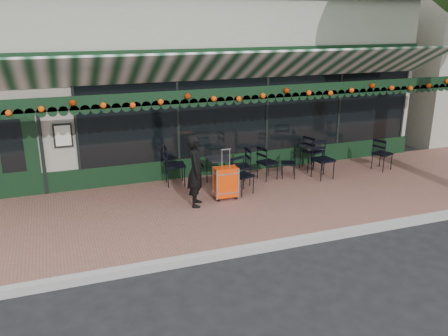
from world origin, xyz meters
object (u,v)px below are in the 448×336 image
object	(u,v)px
cafe_table_a	(312,149)
chair_a_right	(313,151)
woman	(196,171)
cafe_table_b	(219,161)
chair_a_front	(323,160)
chair_solo	(175,165)
chair_b_right	(267,163)
chair_b_front	(243,176)
chair_a_left	(288,163)
suitcase	(226,183)
chair_a_extra	(382,154)
chair_b_left	(240,167)

from	to	relation	value
cafe_table_a	chair_a_right	distance (m)	0.24
woman	cafe_table_b	xyz separation A→B (m)	(0.90, 1.08, -0.18)
chair_a_front	cafe_table_b	bearing A→B (deg)	163.95
cafe_table_b	chair_solo	distance (m)	1.07
chair_b_right	chair_b_front	world-z (taller)	chair_b_right
chair_a_left	chair_a_right	bearing A→B (deg)	140.03
cafe_table_a	chair_a_right	size ratio (longest dim) A/B	0.71
suitcase	chair_a_left	distance (m)	2.18
cafe_table_b	chair_b_front	distance (m)	0.83
woman	cafe_table_b	bearing A→B (deg)	-19.42
chair_a_left	chair_a_extra	world-z (taller)	chair_a_extra
chair_b_left	suitcase	bearing A→B (deg)	-37.01
cafe_table_a	suitcase	bearing A→B (deg)	-157.06
chair_a_extra	chair_b_front	distance (m)	4.19
suitcase	cafe_table_a	distance (m)	3.14
woman	chair_b_left	xyz separation A→B (m)	(1.39, 0.91, -0.34)
woman	chair_a_right	distance (m)	4.05
chair_a_extra	chair_b_front	size ratio (longest dim) A/B	1.02
chair_solo	chair_a_extra	bearing A→B (deg)	-91.14
chair_solo	chair_a_left	bearing A→B (deg)	-92.98
cafe_table_b	chair_a_left	distance (m)	1.85
suitcase	chair_b_left	xyz separation A→B (m)	(0.67, 0.78, 0.06)
chair_a_right	chair_b_front	world-z (taller)	chair_a_right
chair_b_right	chair_a_right	bearing A→B (deg)	-87.97
chair_a_right	chair_solo	distance (m)	3.84
chair_b_front	chair_a_right	bearing A→B (deg)	5.99
chair_a_right	chair_a_extra	size ratio (longest dim) A/B	1.04
cafe_table_b	chair_b_right	xyz separation A→B (m)	(1.28, -0.04, -0.18)
chair_a_right	chair_b_front	bearing A→B (deg)	94.07
chair_b_front	chair_b_right	bearing A→B (deg)	17.53
chair_a_front	chair_a_extra	bearing A→B (deg)	-4.38
woman	chair_b_left	size ratio (longest dim) A/B	1.75
chair_b_front	chair_a_front	bearing A→B (deg)	-11.42
woman	chair_a_extra	bearing A→B (deg)	-62.18
cafe_table_a	chair_a_extra	size ratio (longest dim) A/B	0.74
chair_b_front	chair_solo	world-z (taller)	chair_solo
chair_solo	suitcase	bearing A→B (deg)	-141.62
cafe_table_b	woman	bearing A→B (deg)	-129.84
chair_a_front	chair_b_right	world-z (taller)	chair_a_front
chair_a_extra	chair_solo	world-z (taller)	chair_solo
suitcase	cafe_table_b	world-z (taller)	suitcase
cafe_table_b	cafe_table_a	bearing A→B (deg)	5.65
suitcase	chair_b_left	size ratio (longest dim) A/B	1.29
chair_b_left	chair_b_front	size ratio (longest dim) A/B	1.06
woman	cafe_table_a	world-z (taller)	woman
cafe_table_a	chair_a_extra	bearing A→B (deg)	-19.88
woman	suitcase	world-z (taller)	woman
chair_solo	cafe_table_a	bearing A→B (deg)	-85.00
chair_a_right	chair_a_front	size ratio (longest dim) A/B	0.94
woman	chair_a_left	distance (m)	2.93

